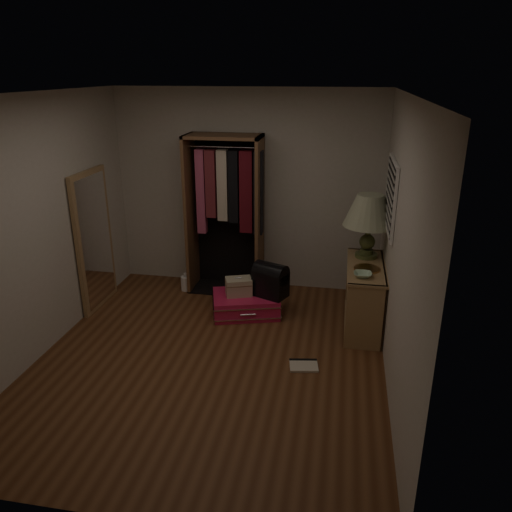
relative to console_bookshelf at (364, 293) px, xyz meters
name	(u,v)px	position (x,y,z in m)	size (l,w,h in m)	color
ground	(211,359)	(-1.54, -1.04, -0.39)	(4.00, 4.00, 0.00)	#562F18
room_walls	(215,218)	(-1.46, -1.00, 1.11)	(3.52, 4.02, 2.60)	beige
console_bookshelf	(364,293)	(0.00, 0.00, 0.00)	(0.42, 1.12, 0.75)	#9C774B
open_wardrobe	(228,202)	(-1.75, 0.73, 0.82)	(0.97, 0.50, 2.05)	brown
floor_mirror	(94,240)	(-3.24, -0.04, 0.46)	(0.06, 0.80, 1.70)	#9E794D
pink_suitcase	(246,304)	(-1.38, 0.03, -0.27)	(0.93, 0.78, 0.24)	#CD1947
train_case	(239,286)	(-1.47, 0.02, -0.04)	(0.36, 0.31, 0.23)	tan
black_bag	(271,279)	(-1.09, 0.06, 0.07)	(0.46, 0.38, 0.42)	black
table_lamp	(370,212)	(0.00, 0.24, 0.90)	(0.73, 0.73, 0.74)	#424D25
brass_tray	(367,269)	(0.00, -0.16, 0.37)	(0.30, 0.30, 0.02)	#B38045
ceramic_bowl	(363,275)	(-0.05, -0.37, 0.38)	(0.19, 0.19, 0.05)	#B0D2AF
white_jug	(186,283)	(-2.31, 0.56, -0.29)	(0.18, 0.18, 0.24)	white
floor_book	(304,365)	(-0.58, -1.01, -0.38)	(0.31, 0.27, 0.03)	beige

